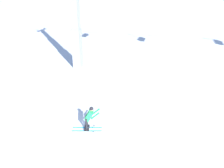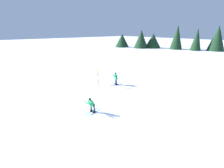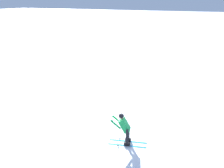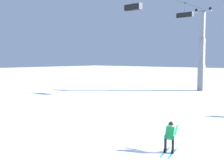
# 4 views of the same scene
# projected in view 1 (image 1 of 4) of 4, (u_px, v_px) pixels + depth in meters

# --- Properties ---
(ground_plane) EXTENTS (260.00, 260.00, 0.00)m
(ground_plane) POSITION_uv_depth(u_px,v_px,m) (98.00, 138.00, 13.79)
(ground_plane) COLOR white
(skier_carving_main) EXTENTS (1.83, 0.98, 1.64)m
(skier_carving_main) POSITION_uv_depth(u_px,v_px,m) (89.00, 117.00, 14.25)
(skier_carving_main) COLOR #198CCC
(skier_carving_main) RESTS_ON ground_plane
(lift_tower_near) EXTENTS (0.79, 2.76, 11.89)m
(lift_tower_near) POSITION_uv_depth(u_px,v_px,m) (75.00, 17.00, 22.76)
(lift_tower_near) COLOR gray
(lift_tower_near) RESTS_ON ground_plane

